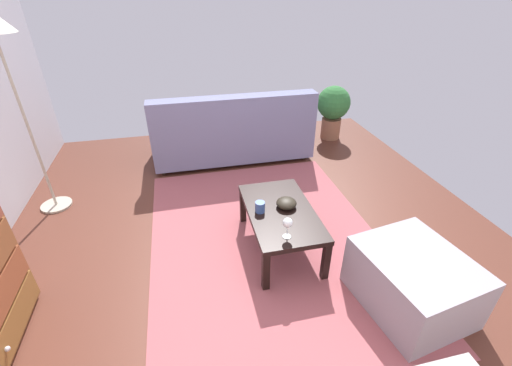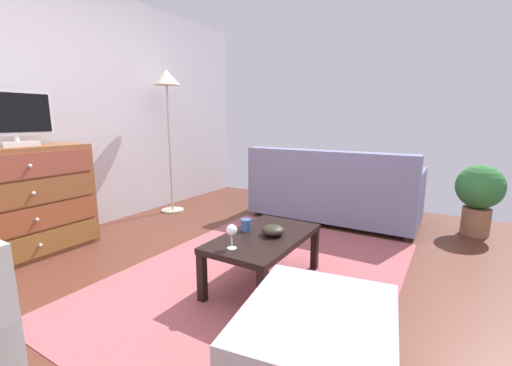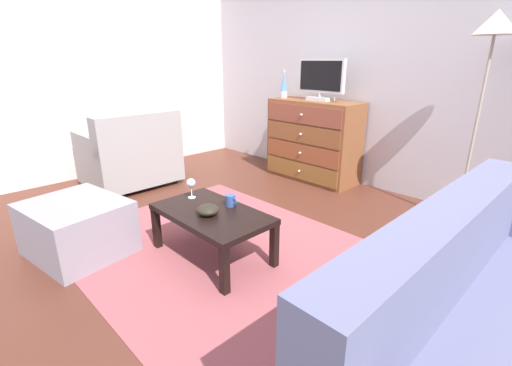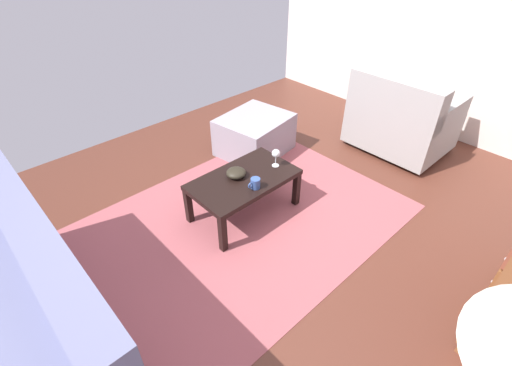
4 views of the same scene
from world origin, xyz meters
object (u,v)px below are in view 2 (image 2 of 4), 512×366
tv (14,117)px  standing_lamp (167,91)px  potted_plant (479,193)px  ottoman (317,355)px  dresser (20,203)px  wine_glass (232,231)px  mug (246,225)px  coffee_table (264,242)px  couch_large (333,192)px  bowl_decorative (273,230)px

tv → standing_lamp: (1.64, -0.07, 0.32)m
standing_lamp → potted_plant: (0.96, -3.30, -1.06)m
ottoman → standing_lamp: (1.81, 2.64, 1.29)m
dresser → wine_glass: (0.31, -1.96, 0.01)m
wine_glass → mug: wine_glass is taller
wine_glass → tv: bearing=97.6°
ottoman → wine_glass: bearing=59.4°
coffee_table → wine_glass: 0.36m
potted_plant → tv: bearing=127.7°
couch_large → ottoman: couch_large is taller
wine_glass → standing_lamp: size_ratio=0.09×
couch_large → standing_lamp: 2.32m
ottoman → potted_plant: (2.77, -0.65, 0.23)m
mug → bowl_decorative: (0.01, -0.22, -0.01)m
dresser → couch_large: dresser is taller
mug → couch_large: couch_large is taller
couch_large → potted_plant: (0.26, -1.42, 0.10)m
coffee_table → standing_lamp: bearing=61.7°
coffee_table → ottoman: (-0.75, -0.68, -0.12)m
bowl_decorative → ottoman: (-0.78, -0.63, -0.20)m
mug → potted_plant: 2.50m
tv → mug: size_ratio=5.25×
mug → couch_large: (1.74, -0.08, -0.08)m
tv → bowl_decorative: (0.61, -2.09, -0.78)m
tv → couch_large: 3.16m
ottoman → tv: bearing=86.4°
dresser → standing_lamp: (1.69, -0.05, 1.02)m
coffee_table → bowl_decorative: (0.03, -0.05, 0.08)m
dresser → tv: bearing=26.2°
dresser → standing_lamp: standing_lamp is taller
mug → ottoman: bearing=-132.4°
bowl_decorative → ottoman: bearing=-141.2°
wine_glass → potted_plant: potted_plant is taller
mug → ottoman: mug is taller
mug → bowl_decorative: size_ratio=0.71×
potted_plant → coffee_table: bearing=146.5°
tv → coffee_table: size_ratio=0.68×
dresser → coffee_table: dresser is taller
couch_large → standing_lamp: (-0.71, 1.87, 1.16)m
standing_lamp → dresser: bearing=178.4°
bowl_decorative → standing_lamp: standing_lamp is taller
coffee_table → bowl_decorative: size_ratio=5.48×
coffee_table → wine_glass: (-0.32, 0.05, 0.16)m
wine_glass → potted_plant: 2.72m
mug → couch_large: 1.74m
mug → ottoman: (-0.77, -0.85, -0.21)m
couch_large → standing_lamp: standing_lamp is taller
bowl_decorative → dresser: bearing=107.8°
wine_glass → couch_large: couch_large is taller
mug → bowl_decorative: mug is taller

